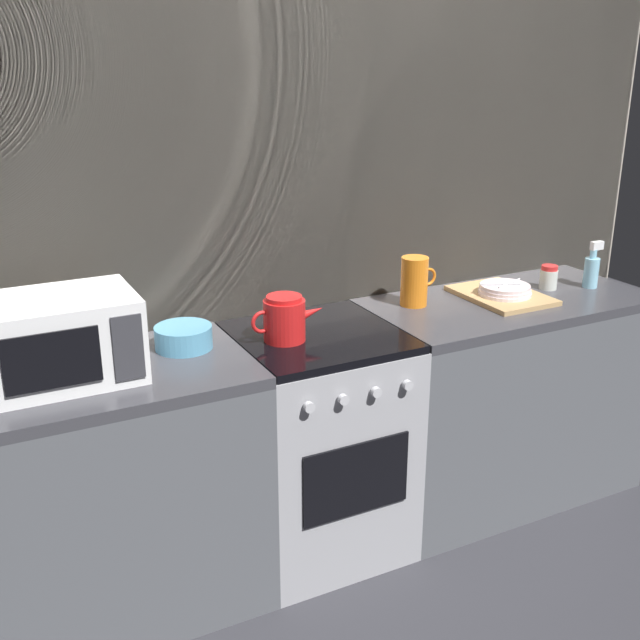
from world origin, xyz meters
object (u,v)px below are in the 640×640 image
(spice_jar, at_px, (549,277))
(pitcher, at_px, (415,281))
(stove_unit, at_px, (318,442))
(microwave, at_px, (62,339))
(mixing_bowl, at_px, (184,337))
(spray_bottle, at_px, (592,269))
(dish_pile, at_px, (503,293))
(kettle, at_px, (285,319))

(spice_jar, bearing_deg, pitcher, 172.99)
(stove_unit, bearing_deg, pitcher, 13.43)
(microwave, relative_size, spice_jar, 4.38)
(stove_unit, bearing_deg, microwave, -179.89)
(microwave, height_order, mixing_bowl, microwave)
(mixing_bowl, bearing_deg, spray_bottle, -3.39)
(microwave, relative_size, dish_pile, 1.15)
(microwave, relative_size, mixing_bowl, 2.30)
(dish_pile, bearing_deg, spice_jar, 3.84)
(stove_unit, height_order, microwave, microwave)
(microwave, distance_m, pitcher, 1.40)
(dish_pile, xyz_separation_m, spray_bottle, (0.45, -0.05, 0.06))
(microwave, xyz_separation_m, kettle, (0.76, -0.01, -0.05))
(stove_unit, relative_size, spray_bottle, 4.43)
(stove_unit, xyz_separation_m, mixing_bowl, (-0.48, 0.08, 0.49))
(kettle, height_order, spray_bottle, spray_bottle)
(pitcher, height_order, spray_bottle, spray_bottle)
(kettle, relative_size, mixing_bowl, 1.42)
(pitcher, bearing_deg, stove_unit, -166.57)
(stove_unit, relative_size, microwave, 1.96)
(stove_unit, xyz_separation_m, kettle, (-0.14, -0.01, 0.53))
(microwave, bearing_deg, pitcher, 4.97)
(microwave, bearing_deg, dish_pile, 0.78)
(kettle, xyz_separation_m, dish_pile, (1.02, 0.03, -0.06))
(stove_unit, distance_m, spray_bottle, 1.43)
(spice_jar, relative_size, spray_bottle, 0.52)
(pitcher, height_order, dish_pile, pitcher)
(stove_unit, relative_size, pitcher, 4.50)
(spice_jar, bearing_deg, mixing_bowl, 178.51)
(kettle, distance_m, spice_jar, 1.28)
(stove_unit, height_order, spice_jar, spice_jar)
(stove_unit, relative_size, mixing_bowl, 4.50)
(spray_bottle, bearing_deg, pitcher, 170.12)
(pitcher, bearing_deg, spice_jar, -7.01)
(dish_pile, distance_m, spray_bottle, 0.45)
(kettle, bearing_deg, pitcher, 11.31)
(pitcher, relative_size, dish_pile, 0.50)
(kettle, relative_size, dish_pile, 0.71)
(dish_pile, bearing_deg, pitcher, 165.69)
(pitcher, relative_size, spice_jar, 1.90)
(dish_pile, relative_size, spray_bottle, 1.97)
(stove_unit, bearing_deg, kettle, -176.77)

